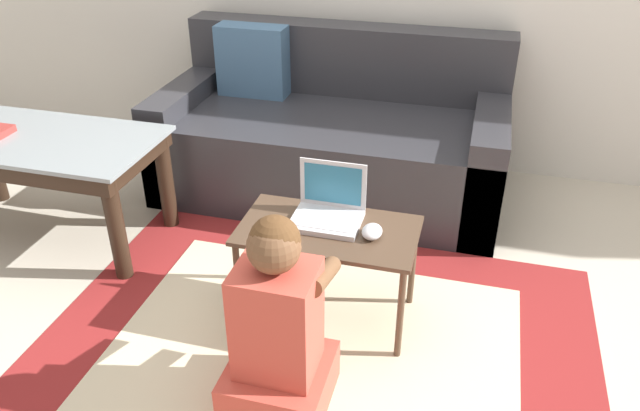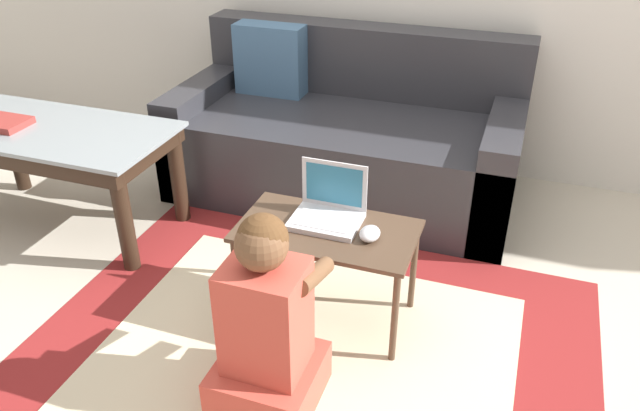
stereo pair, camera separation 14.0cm
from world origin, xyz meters
TOP-DOWN VIEW (x-y plane):
  - ground_plane at (0.00, 0.00)m, footprint 16.00×16.00m
  - area_rug at (0.09, -0.25)m, footprint 1.98×1.57m
  - couch at (-0.16, 1.00)m, footprint 1.68×0.84m
  - coffee_table at (-1.27, 0.21)m, footprint 1.06×0.54m
  - laptop_desk at (0.09, -0.02)m, footprint 0.63×0.35m
  - laptop at (0.07, 0.03)m, footprint 0.25×0.19m
  - computer_mouse at (0.25, -0.03)m, footprint 0.07×0.10m
  - person_seated at (0.05, -0.47)m, footprint 0.32×0.40m

SIDE VIEW (x-z plane):
  - ground_plane at x=0.00m, z-range 0.00..0.00m
  - area_rug at x=0.09m, z-range 0.00..0.01m
  - couch at x=-0.16m, z-range -0.11..0.67m
  - person_seated at x=0.05m, z-range -0.05..0.64m
  - laptop_desk at x=0.09m, z-range 0.15..0.55m
  - coffee_table at x=-1.27m, z-range 0.17..0.66m
  - computer_mouse at x=0.25m, z-range 0.39..0.44m
  - laptop at x=0.07m, z-range 0.33..0.53m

